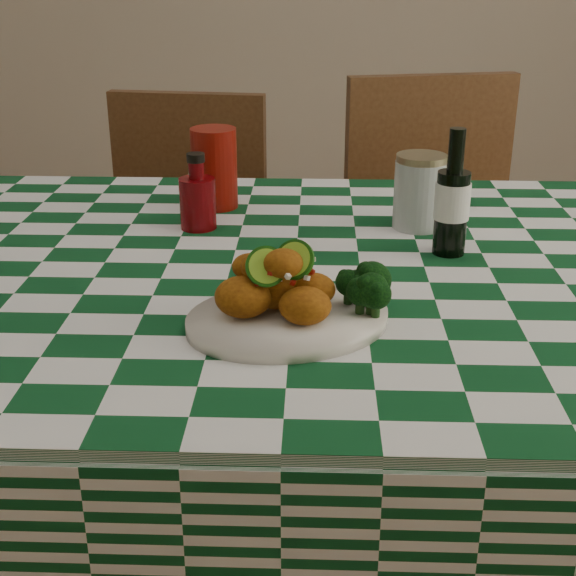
# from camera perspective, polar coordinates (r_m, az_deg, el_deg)

# --- Properties ---
(dining_table) EXTENTS (1.66, 1.06, 0.79)m
(dining_table) POSITION_cam_1_polar(r_m,az_deg,el_deg) (1.47, 0.48, -12.75)
(dining_table) COLOR #0C421D
(dining_table) RESTS_ON ground
(plate) EXTENTS (0.33, 0.30, 0.02)m
(plate) POSITION_cam_1_polar(r_m,az_deg,el_deg) (1.07, 0.00, -2.26)
(plate) COLOR silver
(plate) RESTS_ON dining_table
(fried_chicken_pile) EXTENTS (0.14, 0.11, 0.09)m
(fried_chicken_pile) POSITION_cam_1_polar(r_m,az_deg,el_deg) (1.05, -0.31, 0.45)
(fried_chicken_pile) COLOR #9D590F
(fried_chicken_pile) RESTS_ON plate
(broccoli_side) EXTENTS (0.08, 0.08, 0.06)m
(broccoli_side) POSITION_cam_1_polar(r_m,az_deg,el_deg) (1.07, 5.49, -0.17)
(broccoli_side) COLOR black
(broccoli_side) RESTS_ON plate
(red_tumbler) EXTENTS (0.09, 0.09, 0.15)m
(red_tumbler) POSITION_cam_1_polar(r_m,az_deg,el_deg) (1.56, -5.26, 8.48)
(red_tumbler) COLOR maroon
(red_tumbler) RESTS_ON dining_table
(ketchup_bottle) EXTENTS (0.08, 0.08, 0.14)m
(ketchup_bottle) POSITION_cam_1_polar(r_m,az_deg,el_deg) (1.44, -6.47, 6.85)
(ketchup_bottle) COLOR #5C0408
(ketchup_bottle) RESTS_ON dining_table
(mason_jar) EXTENTS (0.11, 0.11, 0.13)m
(mason_jar) POSITION_cam_1_polar(r_m,az_deg,el_deg) (1.46, 9.35, 6.78)
(mason_jar) COLOR #B2BCBA
(mason_jar) RESTS_ON dining_table
(beer_bottle) EXTENTS (0.07, 0.07, 0.21)m
(beer_bottle) POSITION_cam_1_polar(r_m,az_deg,el_deg) (1.33, 11.65, 6.67)
(beer_bottle) COLOR black
(beer_bottle) RESTS_ON dining_table
(wooden_chair_left) EXTENTS (0.46, 0.48, 0.91)m
(wooden_chair_left) POSITION_cam_1_polar(r_m,az_deg,el_deg) (2.10, -8.04, 0.41)
(wooden_chair_left) COLOR #472814
(wooden_chair_left) RESTS_ON ground
(wooden_chair_right) EXTENTS (0.52, 0.54, 0.96)m
(wooden_chair_right) POSITION_cam_1_polar(r_m,az_deg,el_deg) (2.04, 11.25, 0.38)
(wooden_chair_right) COLOR #472814
(wooden_chair_right) RESTS_ON ground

